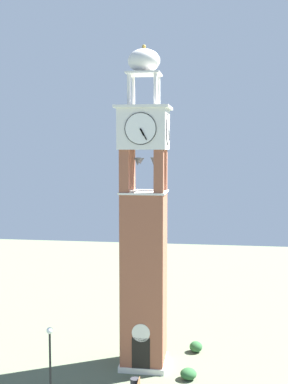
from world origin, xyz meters
TOP-DOWN VIEW (x-y plane):
  - ground at (0.00, 0.00)m, footprint 80.00×80.00m
  - clock_tower at (-0.00, -0.00)m, footprint 3.21×3.21m
  - lamp_post at (-4.60, -4.45)m, footprint 0.36×0.36m
  - shrub_near_entry at (3.14, 2.49)m, footprint 0.85×0.85m
  - shrub_left_of_tower at (2.87, -1.60)m, footprint 0.97×0.97m

SIDE VIEW (x-z plane):
  - ground at x=0.00m, z-range 0.00..0.00m
  - shrub_left_of_tower at x=2.87m, z-range 0.00..0.65m
  - shrub_near_entry at x=3.14m, z-range 0.00..0.71m
  - lamp_post at x=-4.60m, z-range 0.74..4.52m
  - clock_tower at x=0.00m, z-range -1.63..18.08m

